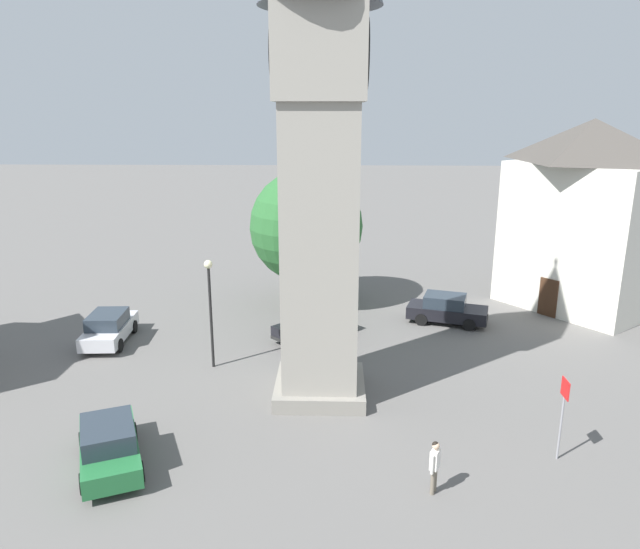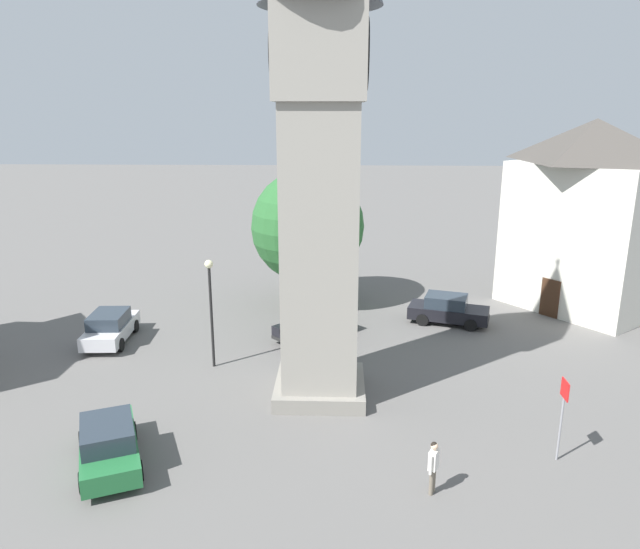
{
  "view_description": "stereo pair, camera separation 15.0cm",
  "coord_description": "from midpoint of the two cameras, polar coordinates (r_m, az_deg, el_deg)",
  "views": [
    {
      "loc": [
        -21.2,
        -0.57,
        10.92
      ],
      "look_at": [
        0.0,
        0.0,
        4.95
      ],
      "focal_mm": 32.93,
      "sensor_mm": 36.0,
      "label": 1
    },
    {
      "loc": [
        -21.2,
        -0.72,
        10.92
      ],
      "look_at": [
        0.0,
        0.0,
        4.95
      ],
      "focal_mm": 32.93,
      "sensor_mm": 36.0,
      "label": 2
    }
  ],
  "objects": [
    {
      "name": "car_blue_kerb",
      "position": [
        31.74,
        12.46,
        -3.33
      ],
      "size": [
        2.83,
        4.44,
        1.53
      ],
      "color": "black",
      "rests_on": "ground"
    },
    {
      "name": "car_white_side",
      "position": [
        20.38,
        -19.66,
        -15.2
      ],
      "size": [
        4.46,
        3.18,
        1.53
      ],
      "color": "#236B38",
      "rests_on": "ground"
    },
    {
      "name": "pedestrian",
      "position": [
        18.24,
        11.21,
        -17.52
      ],
      "size": [
        0.5,
        0.36,
        1.69
      ],
      "color": "#706656",
      "rests_on": "ground"
    },
    {
      "name": "lamp_post",
      "position": [
        25.46,
        -10.43,
        -2.06
      ],
      "size": [
        0.36,
        0.36,
        4.85
      ],
      "color": "black",
      "rests_on": "ground"
    },
    {
      "name": "car_silver_kerb",
      "position": [
        29.08,
        -0.33,
        -4.72
      ],
      "size": [
        4.13,
        4.09,
        1.53
      ],
      "color": "black",
      "rests_on": "ground"
    },
    {
      "name": "road_sign",
      "position": [
        20.46,
        22.73,
        -11.76
      ],
      "size": [
        0.6,
        0.07,
        2.8
      ],
      "color": "gray",
      "rests_on": "ground"
    },
    {
      "name": "tree",
      "position": [
        33.0,
        -1.08,
        4.7
      ],
      "size": [
        6.35,
        6.35,
        7.79
      ],
      "color": "brown",
      "rests_on": "ground"
    },
    {
      "name": "clock_tower",
      "position": [
        21.23,
        0.21,
        18.27
      ],
      "size": [
        4.23,
        4.23,
        20.32
      ],
      "color": "gray",
      "rests_on": "ground"
    },
    {
      "name": "ground_plane",
      "position": [
        23.85,
        0.18,
        -11.52
      ],
      "size": [
        200.0,
        200.0,
        0.0
      ],
      "primitive_type": "plane",
      "color": "#605E5B"
    },
    {
      "name": "car_red_corner",
      "position": [
        30.29,
        -19.57,
        -4.83
      ],
      "size": [
        4.22,
        1.99,
        1.53
      ],
      "color": "silver",
      "rests_on": "ground"
    },
    {
      "name": "building_terrace_right",
      "position": [
        35.55,
        24.54,
        5.26
      ],
      "size": [
        9.59,
        9.17,
        10.49
      ],
      "color": "silver",
      "rests_on": "ground"
    }
  ]
}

